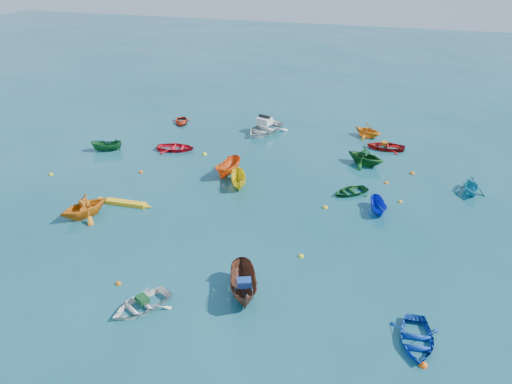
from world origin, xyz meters
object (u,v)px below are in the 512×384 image
(dinghy_blue_se, at_px, (416,343))
(kayak_yellow, at_px, (126,205))
(dinghy_white_near, at_px, (142,308))
(motorboat_white, at_px, (264,132))

(dinghy_blue_se, distance_m, kayak_yellow, 20.13)
(dinghy_white_near, relative_size, kayak_yellow, 0.86)
(dinghy_blue_se, xyz_separation_m, kayak_yellow, (-18.69, 7.48, 0.00))
(motorboat_white, bearing_deg, dinghy_blue_se, -40.84)
(dinghy_white_near, height_order, motorboat_white, motorboat_white)
(dinghy_white_near, distance_m, dinghy_blue_se, 12.77)
(dinghy_blue_se, xyz_separation_m, motorboat_white, (-13.67, 23.32, 0.00))
(dinghy_white_near, relative_size, motorboat_white, 0.67)
(kayak_yellow, bearing_deg, motorboat_white, -19.79)
(dinghy_blue_se, relative_size, kayak_yellow, 0.87)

